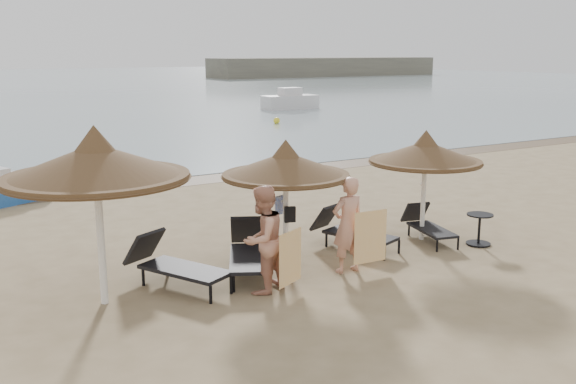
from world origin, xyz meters
name	(u,v)px	position (x,y,z in m)	size (l,w,h in m)	color
ground	(290,275)	(0.00, 0.00, 0.00)	(160.00, 160.00, 0.00)	#9B8461
wet_sand_strip	(135,186)	(0.00, 9.40, 0.00)	(200.00, 1.60, 0.01)	brown
palapa_left	(96,163)	(-3.35, 0.43, 2.38)	(3.01, 3.01, 2.99)	white
palapa_center	(286,165)	(0.29, 0.65, 1.97)	(2.50, 2.50, 2.48)	white
palapa_right	(425,153)	(3.76, 0.52, 1.96)	(2.48, 2.48, 2.46)	white
lounger_far_left	(173,263)	(-2.06, 0.64, 0.42)	(1.53, 2.15, 0.93)	black
lounger_near_left	(249,250)	(-0.55, 0.60, 0.43)	(1.58, 2.20, 0.95)	black
lounger_near_right	(350,230)	(2.02, 0.87, 0.39)	(1.24, 2.02, 0.86)	black
lounger_far_right	(427,225)	(3.86, 0.48, 0.34)	(0.93, 1.75, 0.75)	black
side_table	(479,230)	(4.54, -0.41, 0.32)	(0.57, 0.57, 0.68)	black
person_left	(262,231)	(-0.82, -0.46, 1.10)	(1.01, 0.66, 2.20)	tan
person_right	(348,217)	(1.06, -0.36, 1.07)	(0.99, 0.64, 2.15)	tan
towel_left	(290,258)	(-0.47, -0.81, 0.66)	(0.62, 0.31, 0.95)	orange
towel_right	(370,237)	(1.41, -0.61, 0.70)	(0.72, 0.06, 1.01)	orange
bag_patterned	(281,205)	(0.29, 0.83, 1.16)	(0.29, 0.19, 0.35)	white
bag_dark	(290,214)	(0.29, 0.49, 1.04)	(0.23, 0.13, 0.31)	black
pedal_boat	(8,188)	(-3.65, 9.24, 0.37)	(2.48, 2.01, 1.00)	#2156A4
buoy_right	(277,121)	(12.48, 22.31, 0.19)	(0.38, 0.38, 0.38)	yellow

